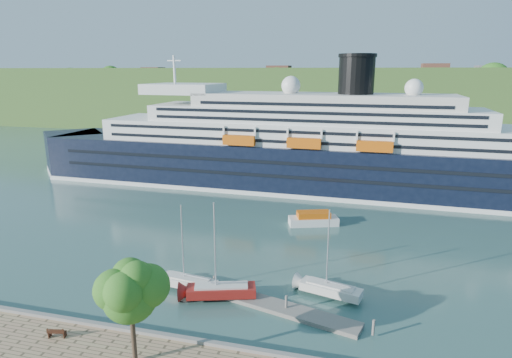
{
  "coord_description": "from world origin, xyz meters",
  "views": [
    {
      "loc": [
        13.53,
        -29.41,
        23.26
      ],
      "look_at": [
        -1.84,
        30.0,
        7.57
      ],
      "focal_mm": 30.0,
      "sensor_mm": 36.0,
      "label": 1
    }
  ],
  "objects": [
    {
      "name": "tender_launch",
      "position": [
        6.5,
        33.23,
        1.05
      ],
      "size": [
        8.04,
        4.93,
        2.1
      ],
      "primitive_type": null,
      "rotation": [
        0.0,
        0.0,
        0.33
      ],
      "color": "#CD570C",
      "rests_on": "ground"
    },
    {
      "name": "sailboat_red",
      "position": [
        0.01,
        8.48,
        5.07
      ],
      "size": [
        8.14,
        4.48,
        10.14
      ],
      "primitive_type": null,
      "rotation": [
        0.0,
        0.0,
        0.31
      ],
      "color": "maroon",
      "rests_on": "ground"
    },
    {
      "name": "promenade_tree",
      "position": [
        -2.96,
        -3.66,
        5.67
      ],
      "size": [
        5.64,
        5.64,
        9.34
      ],
      "primitive_type": null,
      "color": "#27651A",
      "rests_on": "promenade"
    },
    {
      "name": "sailboat_white_far",
      "position": [
        10.97,
        11.77,
        4.61
      ],
      "size": [
        7.4,
        3.65,
        9.21
      ],
      "primitive_type": null,
      "rotation": [
        0.0,
        0.0,
        -0.24
      ],
      "color": "silver",
      "rests_on": "ground"
    },
    {
      "name": "ground",
      "position": [
        0.0,
        0.0,
        0.0
      ],
      "size": [
        400.0,
        400.0,
        0.0
      ],
      "primitive_type": "plane",
      "color": "#30564C",
      "rests_on": "ground"
    },
    {
      "name": "quay_coping",
      "position": [
        0.0,
        -0.2,
        1.15
      ],
      "size": [
        220.0,
        0.5,
        0.3
      ],
      "primitive_type": "cube",
      "color": "slate",
      "rests_on": "promenade"
    },
    {
      "name": "park_bench",
      "position": [
        -11.05,
        -2.52,
        1.51
      ],
      "size": [
        1.69,
        0.99,
        1.01
      ],
      "primitive_type": null,
      "rotation": [
        0.0,
        0.0,
        0.23
      ],
      "color": "#3E1F11",
      "rests_on": "promenade"
    },
    {
      "name": "sailboat_white_near",
      "position": [
        -4.13,
        9.48,
        4.61
      ],
      "size": [
        7.34,
        2.88,
        9.23
      ],
      "primitive_type": null,
      "rotation": [
        0.0,
        0.0,
        -0.13
      ],
      "color": "silver",
      "rests_on": "ground"
    },
    {
      "name": "floating_pontoon",
      "position": [
        4.86,
        8.52,
        0.21
      ],
      "size": [
        19.31,
        7.2,
        0.43
      ],
      "primitive_type": null,
      "rotation": [
        0.0,
        0.0,
        -0.26
      ],
      "color": "gray",
      "rests_on": "ground"
    },
    {
      "name": "far_hillside",
      "position": [
        0.0,
        145.0,
        12.0
      ],
      "size": [
        400.0,
        50.0,
        24.0
      ],
      "primitive_type": "cube",
      "color": "#3B6026",
      "rests_on": "ground"
    },
    {
      "name": "cruise_ship",
      "position": [
        -1.13,
        54.3,
        13.12
      ],
      "size": [
        117.21,
        19.36,
        26.25
      ],
      "primitive_type": null,
      "rotation": [
        0.0,
        0.0,
        -0.02
      ],
      "color": "black",
      "rests_on": "ground"
    }
  ]
}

